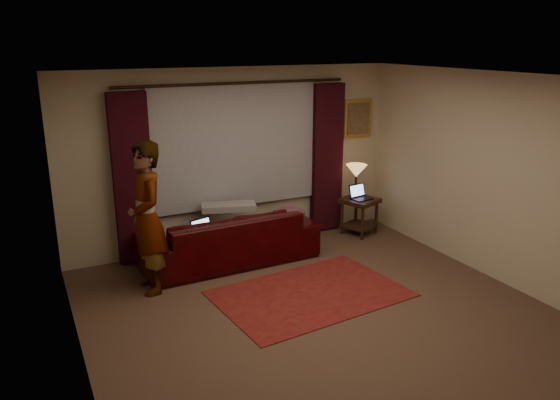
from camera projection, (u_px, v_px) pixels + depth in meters
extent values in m
cube|color=brown|center=(319.00, 314.00, 6.15)|extent=(5.00, 5.00, 0.01)
cube|color=silver|center=(324.00, 78.00, 5.41)|extent=(5.00, 5.00, 0.02)
cube|color=#C2B499|center=(235.00, 158.00, 7.93)|extent=(5.00, 0.02, 2.60)
cube|color=#C2B499|center=(511.00, 301.00, 3.63)|extent=(5.00, 0.02, 2.60)
cube|color=#C2B499|center=(72.00, 240.00, 4.72)|extent=(0.02, 5.00, 2.60)
cube|color=#C2B499|center=(494.00, 178.00, 6.83)|extent=(0.02, 5.00, 2.60)
cube|color=#9F9FA7|center=(236.00, 145.00, 7.82)|extent=(2.50, 0.05, 1.80)
cube|color=black|center=(133.00, 179.00, 7.24)|extent=(0.50, 0.14, 2.30)
cube|color=black|center=(327.00, 158.00, 8.50)|extent=(0.50, 0.14, 2.30)
cylinder|color=black|center=(236.00, 83.00, 7.53)|extent=(0.04, 0.04, 3.40)
cube|color=gold|center=(358.00, 119.00, 8.66)|extent=(0.50, 0.04, 0.60)
imported|color=black|center=(228.00, 228.00, 7.45)|extent=(2.44, 1.12, 0.97)
cube|color=gray|center=(228.00, 189.00, 7.57)|extent=(0.81, 0.50, 0.09)
ellipsoid|color=brown|center=(289.00, 215.00, 7.67)|extent=(0.55, 0.45, 0.21)
cube|color=maroon|center=(310.00, 294.00, 6.60)|extent=(2.35, 1.69, 0.01)
cube|color=black|center=(359.00, 216.00, 8.57)|extent=(0.65, 0.65, 0.58)
imported|color=gray|center=(147.00, 218.00, 6.47)|extent=(0.56, 0.56, 1.85)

